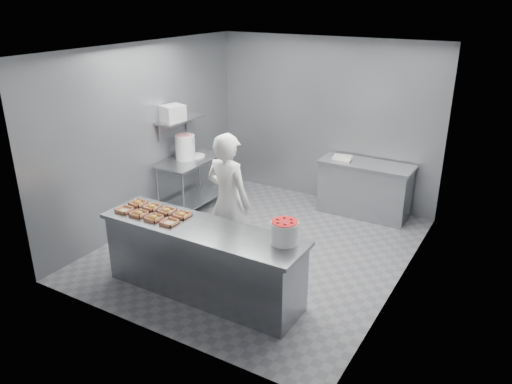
% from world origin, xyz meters
% --- Properties ---
extents(floor, '(4.50, 4.50, 0.00)m').
position_xyz_m(floor, '(0.00, 0.00, 0.00)').
color(floor, '#4C4C51').
rests_on(floor, ground).
extents(ceiling, '(4.50, 4.50, 0.00)m').
position_xyz_m(ceiling, '(0.00, 0.00, 2.80)').
color(ceiling, white).
rests_on(ceiling, wall_back).
extents(wall_back, '(4.00, 0.04, 2.80)m').
position_xyz_m(wall_back, '(0.00, 2.25, 1.40)').
color(wall_back, slate).
rests_on(wall_back, ground).
extents(wall_left, '(0.04, 4.50, 2.80)m').
position_xyz_m(wall_left, '(-2.00, 0.00, 1.40)').
color(wall_left, slate).
rests_on(wall_left, ground).
extents(wall_right, '(0.04, 4.50, 2.80)m').
position_xyz_m(wall_right, '(2.00, 0.00, 1.40)').
color(wall_right, slate).
rests_on(wall_right, ground).
extents(service_counter, '(2.60, 0.70, 0.90)m').
position_xyz_m(service_counter, '(0.00, -1.35, 0.45)').
color(service_counter, slate).
rests_on(service_counter, ground).
extents(prep_table, '(0.60, 1.20, 0.90)m').
position_xyz_m(prep_table, '(-1.65, 0.60, 0.59)').
color(prep_table, slate).
rests_on(prep_table, ground).
extents(back_counter, '(1.50, 0.60, 0.90)m').
position_xyz_m(back_counter, '(0.90, 1.90, 0.45)').
color(back_counter, slate).
rests_on(back_counter, ground).
extents(wall_shelf, '(0.35, 0.90, 0.03)m').
position_xyz_m(wall_shelf, '(-1.82, 0.60, 1.55)').
color(wall_shelf, slate).
rests_on(wall_shelf, wall_left).
extents(tray_0, '(0.19, 0.18, 0.04)m').
position_xyz_m(tray_0, '(-1.10, -1.47, 0.92)').
color(tray_0, tan).
rests_on(tray_0, service_counter).
extents(tray_1, '(0.19, 0.18, 0.06)m').
position_xyz_m(tray_1, '(-0.86, -1.47, 0.92)').
color(tray_1, tan).
rests_on(tray_1, service_counter).
extents(tray_2, '(0.19, 0.18, 0.06)m').
position_xyz_m(tray_2, '(-0.62, -1.47, 0.92)').
color(tray_2, tan).
rests_on(tray_2, service_counter).
extents(tray_3, '(0.19, 0.18, 0.04)m').
position_xyz_m(tray_3, '(-0.38, -1.47, 0.92)').
color(tray_3, tan).
rests_on(tray_3, service_counter).
extents(tray_4, '(0.19, 0.18, 0.06)m').
position_xyz_m(tray_4, '(-1.10, -1.23, 0.92)').
color(tray_4, tan).
rests_on(tray_4, service_counter).
extents(tray_5, '(0.19, 0.18, 0.06)m').
position_xyz_m(tray_5, '(-0.86, -1.23, 0.92)').
color(tray_5, tan).
rests_on(tray_5, service_counter).
extents(tray_6, '(0.19, 0.18, 0.06)m').
position_xyz_m(tray_6, '(-0.62, -1.23, 0.92)').
color(tray_6, tan).
rests_on(tray_6, service_counter).
extents(tray_7, '(0.19, 0.18, 0.06)m').
position_xyz_m(tray_7, '(-0.38, -1.23, 0.92)').
color(tray_7, tan).
rests_on(tray_7, service_counter).
extents(worker, '(0.72, 0.52, 1.84)m').
position_xyz_m(worker, '(-0.12, -0.59, 0.92)').
color(worker, white).
rests_on(worker, ground).
extents(strawberry_tub, '(0.31, 0.31, 0.26)m').
position_xyz_m(strawberry_tub, '(1.02, -1.20, 1.04)').
color(strawberry_tub, silver).
rests_on(strawberry_tub, service_counter).
extents(glaze_bucket, '(0.34, 0.32, 0.49)m').
position_xyz_m(glaze_bucket, '(-1.74, 0.59, 1.11)').
color(glaze_bucket, silver).
rests_on(glaze_bucket, prep_table).
extents(bucket_lid, '(0.39, 0.39, 0.02)m').
position_xyz_m(bucket_lid, '(-1.68, 0.78, 0.91)').
color(bucket_lid, silver).
rests_on(bucket_lid, prep_table).
extents(rag, '(0.15, 0.14, 0.02)m').
position_xyz_m(rag, '(-1.67, 0.79, 0.91)').
color(rag, '#CCB28C').
rests_on(rag, prep_table).
extents(appliance, '(0.37, 0.40, 0.25)m').
position_xyz_m(appliance, '(-1.82, 0.42, 1.69)').
color(appliance, gray).
rests_on(appliance, wall_shelf).
extents(paper_stack, '(0.32, 0.24, 0.05)m').
position_xyz_m(paper_stack, '(0.49, 1.90, 0.92)').
color(paper_stack, silver).
rests_on(paper_stack, back_counter).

